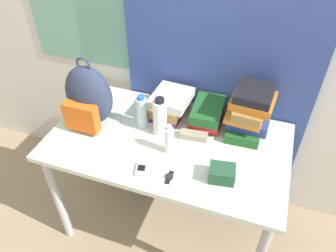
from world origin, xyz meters
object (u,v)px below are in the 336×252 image
(book_stack_right, at_px, (249,112))
(sunglasses_case, at_px, (194,136))
(backpack, at_px, (88,97))
(sunscreen_bottle, at_px, (169,140))
(book_stack_center, at_px, (207,114))
(sports_bottle, at_px, (160,117))
(cell_phone, at_px, (141,169))
(book_stack_left, at_px, (170,104))
(camera_pouch, at_px, (222,173))
(water_bottle, at_px, (142,112))
(wristwatch, at_px, (169,177))

(book_stack_right, xyz_separation_m, sunglasses_case, (-0.26, -0.16, -0.12))
(backpack, relative_size, sunglasses_case, 2.68)
(sunglasses_case, bearing_deg, sunscreen_bottle, -123.61)
(book_stack_right, bearing_deg, book_stack_center, 178.73)
(sports_bottle, distance_m, cell_phone, 0.31)
(book_stack_center, distance_m, sunglasses_case, 0.17)
(book_stack_left, height_order, camera_pouch, book_stack_left)
(water_bottle, bearing_deg, cell_phone, -68.17)
(sunglasses_case, height_order, camera_pouch, camera_pouch)
(backpack, distance_m, sports_bottle, 0.41)
(book_stack_left, bearing_deg, sunglasses_case, -39.60)
(camera_pouch, relative_size, wristwatch, 1.61)
(book_stack_right, bearing_deg, backpack, -165.68)
(book_stack_center, bearing_deg, book_stack_right, -1.27)
(book_stack_right, height_order, water_bottle, book_stack_right)
(sunglasses_case, xyz_separation_m, wristwatch, (-0.03, -0.31, -0.01))
(sunscreen_bottle, height_order, wristwatch, sunscreen_bottle)
(book_stack_left, distance_m, camera_pouch, 0.56)
(water_bottle, distance_m, sunscreen_bottle, 0.26)
(book_stack_center, xyz_separation_m, cell_phone, (-0.21, -0.47, -0.05))
(water_bottle, distance_m, wristwatch, 0.43)
(book_stack_center, relative_size, sunscreen_bottle, 1.51)
(backpack, relative_size, book_stack_center, 1.54)
(backpack, bearing_deg, book_stack_right, 14.32)
(water_bottle, xyz_separation_m, sports_bottle, (0.12, -0.02, 0.01))
(sports_bottle, height_order, wristwatch, sports_bottle)
(backpack, xyz_separation_m, book_stack_right, (0.85, 0.22, -0.04))
(cell_phone, bearing_deg, water_bottle, 111.83)
(backpack, height_order, water_bottle, backpack)
(sunscreen_bottle, bearing_deg, sunglasses_case, 56.39)
(book_stack_left, height_order, sunglasses_case, book_stack_left)
(book_stack_center, relative_size, wristwatch, 3.20)
(sports_bottle, height_order, sunscreen_bottle, sports_bottle)
(water_bottle, height_order, wristwatch, water_bottle)
(book_stack_left, height_order, sunscreen_bottle, sunscreen_bottle)
(book_stack_right, height_order, camera_pouch, book_stack_right)
(backpack, bearing_deg, sunglasses_case, 5.87)
(water_bottle, height_order, cell_phone, water_bottle)
(book_stack_center, relative_size, book_stack_right, 0.91)
(wristwatch, bearing_deg, camera_pouch, 18.22)
(book_stack_right, bearing_deg, sunglasses_case, -148.90)
(camera_pouch, bearing_deg, book_stack_right, 82.01)
(book_stack_center, xyz_separation_m, sunscreen_bottle, (-0.13, -0.30, 0.03))
(sports_bottle, distance_m, sunglasses_case, 0.21)
(sports_bottle, bearing_deg, book_stack_center, 38.47)
(sunscreen_bottle, bearing_deg, wristwatch, -70.05)
(book_stack_left, xyz_separation_m, sunglasses_case, (0.19, -0.16, -0.06))
(book_stack_center, xyz_separation_m, book_stack_right, (0.23, -0.01, 0.08))
(camera_pouch, bearing_deg, sports_bottle, 151.09)
(book_stack_center, relative_size, camera_pouch, 1.99)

